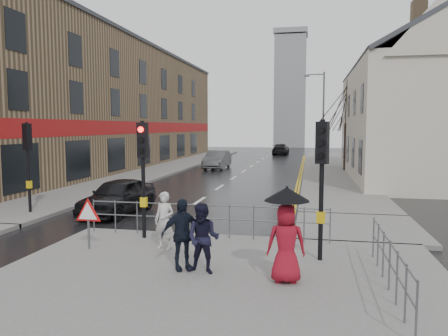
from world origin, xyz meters
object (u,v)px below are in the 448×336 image
at_px(pedestrian_a, 164,220).
at_px(pedestrian_with_umbrella, 286,230).
at_px(pedestrian_d, 182,234).
at_px(pedestrian_b, 203,239).
at_px(car_parked, 118,196).
at_px(car_mid, 217,160).

relative_size(pedestrian_a, pedestrian_with_umbrella, 0.76).
bearing_deg(pedestrian_d, pedestrian_b, -50.34).
bearing_deg(car_parked, pedestrian_with_umbrella, -38.41).
height_order(pedestrian_with_umbrella, car_mid, pedestrian_with_umbrella).
relative_size(pedestrian_b, pedestrian_with_umbrella, 0.78).
distance_m(car_parked, car_mid, 18.60).
relative_size(pedestrian_with_umbrella, car_mid, 0.45).
xyz_separation_m(pedestrian_a, pedestrian_b, (1.47, -1.69, 0.02)).
distance_m(pedestrian_a, pedestrian_with_umbrella, 3.81).
xyz_separation_m(pedestrian_d, car_mid, (-4.53, 24.94, -0.22)).
height_order(pedestrian_a, car_parked, pedestrian_a).
relative_size(pedestrian_d, car_parked, 0.40).
height_order(pedestrian_d, car_mid, pedestrian_d).
relative_size(car_parked, car_mid, 0.91).
height_order(pedestrian_d, car_parked, pedestrian_d).
bearing_deg(car_parked, car_mid, 96.12).
distance_m(pedestrian_with_umbrella, car_parked, 9.59).
bearing_deg(pedestrian_a, car_mid, 111.30).
distance_m(pedestrian_a, pedestrian_d, 1.80).
bearing_deg(pedestrian_with_umbrella, pedestrian_b, 173.76).
height_order(pedestrian_b, car_mid, pedestrian_b).
xyz_separation_m(pedestrian_b, pedestrian_with_umbrella, (1.82, -0.20, 0.32)).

